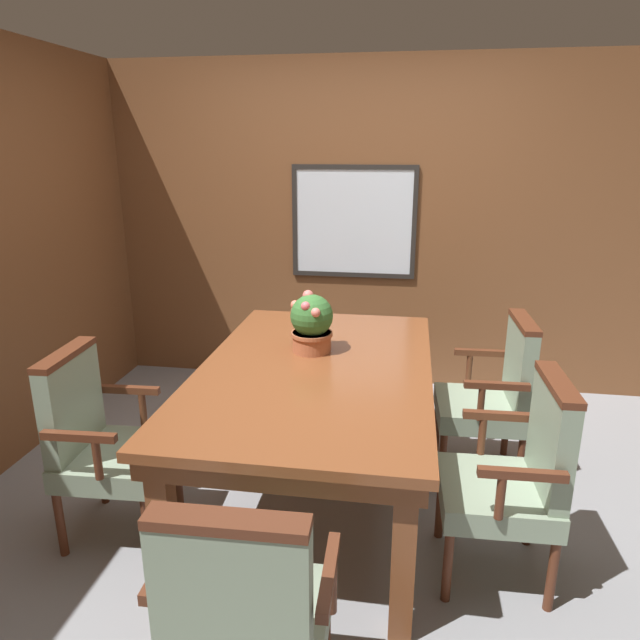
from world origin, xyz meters
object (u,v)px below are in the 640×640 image
chair_right_near (516,473)px  chair_right_far (494,392)px  chair_head_near (245,617)px  potted_plant (312,323)px  chair_left_near (101,438)px  dining_table (315,383)px

chair_right_near → chair_right_far: bearing=177.1°
chair_head_near → potted_plant: size_ratio=2.81×
potted_plant → chair_right_near: bearing=-32.8°
chair_head_near → chair_left_near: (-0.98, 0.93, 0.00)m
chair_right_near → chair_left_near: size_ratio=1.00×
dining_table → chair_left_near: (-0.97, -0.42, -0.17)m
dining_table → chair_head_near: (0.01, -1.35, -0.17)m
chair_right_far → chair_left_near: size_ratio=1.00×
chair_right_far → dining_table: bearing=-68.5°
chair_right_near → chair_left_near: (-1.90, 0.00, 0.00)m
chair_left_near → chair_right_near: bearing=-93.0°
chair_head_near → potted_plant: 1.62m
dining_table → chair_left_near: bearing=-156.4°
chair_left_near → potted_plant: bearing=-57.8°
dining_table → potted_plant: potted_plant is taller
chair_head_near → chair_left_near: size_ratio=1.00×
chair_right_near → chair_left_near: bearing=-91.9°
chair_right_far → potted_plant: bearing=-80.9°
chair_right_far → potted_plant: (-1.01, -0.20, 0.42)m
chair_head_near → chair_right_near: same height
dining_table → chair_left_near: 1.07m
chair_left_near → chair_right_far: bearing=-69.3°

